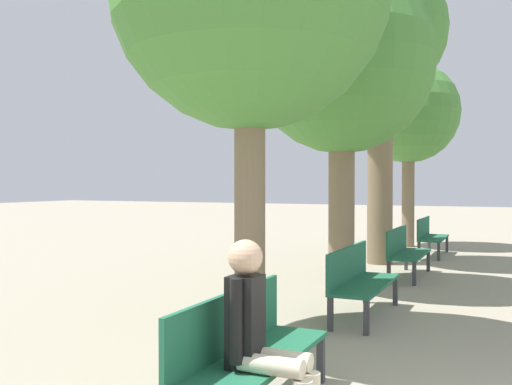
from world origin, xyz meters
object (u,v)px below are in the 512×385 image
(bench_row_2, at_px, (404,249))
(person_seated, at_px, (261,332))
(bench_row_0, at_px, (245,345))
(tree_row_2, at_px, (380,37))
(bench_row_1, at_px, (358,277))
(tree_row_1, at_px, (342,64))
(tree_row_3, at_px, (408,114))
(bench_row_3, at_px, (429,234))

(bench_row_2, xyz_separation_m, person_seated, (0.24, -6.93, 0.19))
(bench_row_0, height_order, tree_row_2, tree_row_2)
(bench_row_1, distance_m, tree_row_1, 3.77)
(bench_row_1, height_order, tree_row_3, tree_row_3)
(person_seated, bearing_deg, bench_row_1, 93.86)
(tree_row_2, bearing_deg, bench_row_0, -84.63)
(person_seated, bearing_deg, tree_row_2, 96.83)
(tree_row_2, distance_m, tree_row_3, 3.71)
(bench_row_2, bearing_deg, person_seated, -88.00)
(bench_row_1, distance_m, person_seated, 3.61)
(bench_row_0, bearing_deg, bench_row_1, 90.00)
(bench_row_0, xyz_separation_m, bench_row_2, (0.00, 6.67, 0.00))
(bench_row_3, relative_size, tree_row_1, 0.34)
(bench_row_3, height_order, tree_row_2, tree_row_2)
(bench_row_0, distance_m, bench_row_2, 6.67)
(bench_row_1, relative_size, bench_row_3, 1.00)
(bench_row_0, xyz_separation_m, bench_row_3, (0.00, 10.00, 0.00))
(tree_row_3, bearing_deg, tree_row_2, -90.00)
(bench_row_1, distance_m, tree_row_2, 6.50)
(bench_row_3, bearing_deg, tree_row_2, -113.22)
(bench_row_1, xyz_separation_m, bench_row_3, (0.00, 6.67, 0.00))
(bench_row_0, bearing_deg, tree_row_1, 98.31)
(bench_row_3, xyz_separation_m, person_seated, (0.24, -10.26, 0.19))
(bench_row_2, height_order, tree_row_1, tree_row_1)
(bench_row_1, relative_size, tree_row_1, 0.34)
(tree_row_2, xyz_separation_m, person_seated, (1.01, -8.46, -4.05))
(bench_row_1, relative_size, tree_row_2, 0.28)
(bench_row_1, distance_m, tree_row_3, 8.95)
(tree_row_2, xyz_separation_m, tree_row_3, (0.00, 3.51, -1.20))
(bench_row_0, distance_m, tree_row_2, 9.27)
(tree_row_2, bearing_deg, person_seated, -83.17)
(tree_row_2, bearing_deg, tree_row_1, -90.00)
(tree_row_1, height_order, tree_row_2, tree_row_2)
(bench_row_0, height_order, person_seated, person_seated)
(person_seated, bearing_deg, bench_row_3, 91.35)
(bench_row_0, relative_size, bench_row_3, 1.00)
(bench_row_2, bearing_deg, tree_row_1, -119.07)
(tree_row_1, relative_size, tree_row_3, 1.06)
(bench_row_0, relative_size, person_seated, 1.36)
(bench_row_0, xyz_separation_m, tree_row_2, (-0.77, 8.20, 4.24))
(bench_row_3, bearing_deg, tree_row_3, 114.23)
(bench_row_0, bearing_deg, bench_row_3, 90.00)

